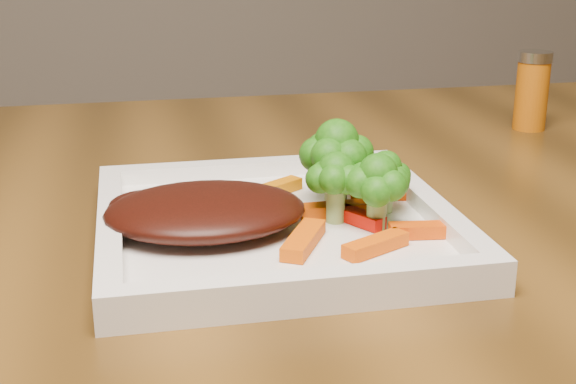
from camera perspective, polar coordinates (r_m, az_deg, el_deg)
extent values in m
cube|color=white|center=(0.63, -0.90, -2.74)|extent=(0.27, 0.27, 0.01)
ellipsoid|color=#360D08|center=(0.61, -5.90, -1.33)|extent=(0.16, 0.12, 0.03)
cube|color=#E14F03|center=(0.57, 6.25, -3.76)|extent=(0.05, 0.04, 0.01)
cube|color=#D44103|center=(0.60, 9.73, -2.68)|extent=(0.05, 0.02, 0.01)
cube|color=#DD5203|center=(0.58, 1.11, -3.43)|extent=(0.05, 0.06, 0.01)
cube|color=#D23C03|center=(0.68, 6.90, 0.01)|extent=(0.06, 0.03, 0.01)
cube|color=#CB6B03|center=(0.69, -0.84, 0.27)|extent=(0.05, 0.04, 0.01)
cube|color=red|center=(0.62, 4.89, -1.76)|extent=(0.04, 0.05, 0.01)
cube|color=#CF4503|center=(0.64, 3.40, -1.25)|extent=(0.06, 0.02, 0.01)
cylinder|color=#BC5E0A|center=(0.99, 16.96, 6.91)|extent=(0.04, 0.04, 0.09)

